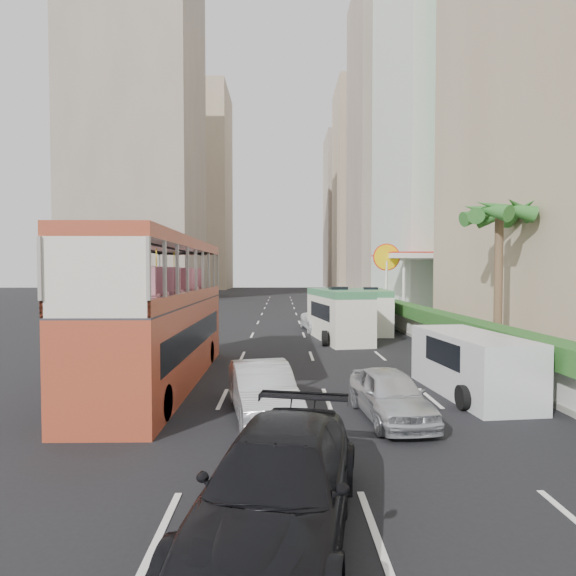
{
  "coord_description": "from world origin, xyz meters",
  "views": [
    {
      "loc": [
        -1.8,
        -15.66,
        3.89
      ],
      "look_at": [
        -1.5,
        4.0,
        3.2
      ],
      "focal_mm": 28.0,
      "sensor_mm": 36.0,
      "label": 1
    }
  ],
  "objects_px": {
    "car_silver_lane_a": "(263,416)",
    "minibus_far": "(370,310)",
    "double_decker_bus": "(161,311)",
    "car_silver_lane_b": "(390,419)",
    "van_asset": "(322,331)",
    "shell_station": "(417,285)",
    "panel_van_far": "(360,307)",
    "panel_van_near": "(471,364)",
    "palm_tree": "(498,284)",
    "car_black": "(279,535)",
    "minibus_near": "(338,315)"
  },
  "relations": [
    {
      "from": "palm_tree",
      "to": "shell_station",
      "type": "bearing_deg",
      "value": 83.4
    },
    {
      "from": "minibus_far",
      "to": "palm_tree",
      "type": "distance_m",
      "value": 10.6
    },
    {
      "from": "car_silver_lane_b",
      "to": "panel_van_far",
      "type": "bearing_deg",
      "value": 76.41
    },
    {
      "from": "minibus_near",
      "to": "panel_van_near",
      "type": "bearing_deg",
      "value": -85.79
    },
    {
      "from": "double_decker_bus",
      "to": "minibus_far",
      "type": "distance_m",
      "value": 17.06
    },
    {
      "from": "car_silver_lane_a",
      "to": "car_black",
      "type": "distance_m",
      "value": 5.54
    },
    {
      "from": "double_decker_bus",
      "to": "car_black",
      "type": "height_order",
      "value": "double_decker_bus"
    },
    {
      "from": "double_decker_bus",
      "to": "car_silver_lane_b",
      "type": "bearing_deg",
      "value": -28.91
    },
    {
      "from": "palm_tree",
      "to": "shell_station",
      "type": "relative_size",
      "value": 0.8
    },
    {
      "from": "van_asset",
      "to": "minibus_far",
      "type": "xyz_separation_m",
      "value": [
        3.17,
        -0.16,
        1.38
      ]
    },
    {
      "from": "palm_tree",
      "to": "minibus_near",
      "type": "bearing_deg",
      "value": 136.44
    },
    {
      "from": "car_black",
      "to": "palm_tree",
      "type": "xyz_separation_m",
      "value": [
        9.63,
        13.16,
        3.38
      ]
    },
    {
      "from": "van_asset",
      "to": "panel_van_far",
      "type": "height_order",
      "value": "panel_van_far"
    },
    {
      "from": "car_black",
      "to": "minibus_far",
      "type": "bearing_deg",
      "value": 86.93
    },
    {
      "from": "minibus_far",
      "to": "shell_station",
      "type": "relative_size",
      "value": 0.78
    },
    {
      "from": "car_silver_lane_b",
      "to": "panel_van_far",
      "type": "distance_m",
      "value": 24.44
    },
    {
      "from": "palm_tree",
      "to": "car_black",
      "type": "bearing_deg",
      "value": -126.21
    },
    {
      "from": "van_asset",
      "to": "car_silver_lane_b",
      "type": "bearing_deg",
      "value": -95.25
    },
    {
      "from": "car_silver_lane_b",
      "to": "palm_tree",
      "type": "height_order",
      "value": "palm_tree"
    },
    {
      "from": "car_silver_lane_b",
      "to": "panel_van_far",
      "type": "height_order",
      "value": "panel_van_far"
    },
    {
      "from": "double_decker_bus",
      "to": "minibus_near",
      "type": "distance_m",
      "value": 12.54
    },
    {
      "from": "van_asset",
      "to": "shell_station",
      "type": "xyz_separation_m",
      "value": [
        9.1,
        9.12,
        2.75
      ]
    },
    {
      "from": "car_black",
      "to": "panel_van_near",
      "type": "height_order",
      "value": "panel_van_near"
    },
    {
      "from": "panel_van_near",
      "to": "shell_station",
      "type": "height_order",
      "value": "shell_station"
    },
    {
      "from": "shell_station",
      "to": "van_asset",
      "type": "bearing_deg",
      "value": -134.94
    },
    {
      "from": "car_silver_lane_a",
      "to": "shell_station",
      "type": "relative_size",
      "value": 0.54
    },
    {
      "from": "minibus_near",
      "to": "car_silver_lane_b",
      "type": "bearing_deg",
      "value": -100.66
    },
    {
      "from": "car_silver_lane_b",
      "to": "shell_station",
      "type": "relative_size",
      "value": 0.48
    },
    {
      "from": "panel_van_near",
      "to": "shell_station",
      "type": "relative_size",
      "value": 0.61
    },
    {
      "from": "car_silver_lane_b",
      "to": "van_asset",
      "type": "xyz_separation_m",
      "value": [
        -0.19,
        17.8,
        0.0
      ]
    },
    {
      "from": "minibus_far",
      "to": "panel_van_near",
      "type": "xyz_separation_m",
      "value": [
        0.15,
        -15.35,
        -0.41
      ]
    },
    {
      "from": "van_asset",
      "to": "panel_van_far",
      "type": "distance_m",
      "value": 7.43
    },
    {
      "from": "car_black",
      "to": "minibus_far",
      "type": "height_order",
      "value": "minibus_far"
    },
    {
      "from": "car_silver_lane_a",
      "to": "van_asset",
      "type": "distance_m",
      "value": 17.82
    },
    {
      "from": "panel_van_far",
      "to": "panel_van_near",
      "type": "bearing_deg",
      "value": -90.38
    },
    {
      "from": "shell_station",
      "to": "double_decker_bus",
      "type": "bearing_deg",
      "value": -124.82
    },
    {
      "from": "minibus_near",
      "to": "panel_van_far",
      "type": "bearing_deg",
      "value": 64.13
    },
    {
      "from": "car_silver_lane_b",
      "to": "shell_station",
      "type": "xyz_separation_m",
      "value": [
        8.91,
        26.91,
        2.75
      ]
    },
    {
      "from": "van_asset",
      "to": "panel_van_near",
      "type": "distance_m",
      "value": 15.89
    },
    {
      "from": "panel_van_near",
      "to": "panel_van_far",
      "type": "height_order",
      "value": "panel_van_far"
    },
    {
      "from": "car_black",
      "to": "shell_station",
      "type": "distance_m",
      "value": 34.38
    },
    {
      "from": "minibus_near",
      "to": "minibus_far",
      "type": "bearing_deg",
      "value": 45.92
    },
    {
      "from": "car_silver_lane_a",
      "to": "palm_tree",
      "type": "relative_size",
      "value": 0.67
    },
    {
      "from": "car_black",
      "to": "shell_station",
      "type": "bearing_deg",
      "value": 81.2
    },
    {
      "from": "car_silver_lane_a",
      "to": "van_asset",
      "type": "bearing_deg",
      "value": 68.23
    },
    {
      "from": "car_silver_lane_a",
      "to": "van_asset",
      "type": "height_order",
      "value": "car_silver_lane_a"
    },
    {
      "from": "car_silver_lane_b",
      "to": "minibus_far",
      "type": "height_order",
      "value": "minibus_far"
    },
    {
      "from": "car_silver_lane_a",
      "to": "minibus_far",
      "type": "bearing_deg",
      "value": 58.43
    },
    {
      "from": "minibus_far",
      "to": "palm_tree",
      "type": "xyz_separation_m",
      "value": [
        3.73,
        -9.72,
        2.0
      ]
    },
    {
      "from": "minibus_near",
      "to": "palm_tree",
      "type": "height_order",
      "value": "palm_tree"
    }
  ]
}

